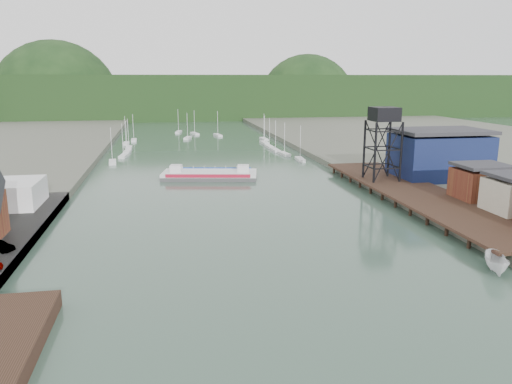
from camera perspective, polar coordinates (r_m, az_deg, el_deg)
name	(u,v)px	position (r m, az deg, el deg)	size (l,w,h in m)	color
ground	(295,325)	(52.27, 4.44, -14.91)	(600.00, 600.00, 0.00)	#2F4A3C
east_pier	(417,193)	(104.63, 17.95, -0.11)	(14.00, 70.00, 2.45)	black
lift_tower	(384,119)	(113.25, 14.43, 8.11)	(6.50, 6.50, 16.00)	black
blue_shed	(439,155)	(122.89, 20.21, 4.04)	(20.50, 14.50, 11.30)	#0D183C
marina_sailboats	(199,145)	(185.05, -6.49, 5.39)	(57.71, 92.65, 0.90)	silver
distant_hills	(176,99)	(346.35, -9.13, 10.46)	(500.00, 120.00, 80.00)	black
chain_ferry	(210,174)	(124.15, -5.31, 2.01)	(24.42, 13.39, 3.33)	#444446
motorboat	(497,264)	(71.08, 25.81, -7.40)	(2.44, 6.48, 2.50)	silver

